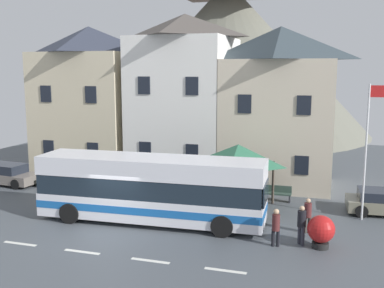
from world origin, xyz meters
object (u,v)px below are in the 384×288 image
Objects in this scene: hilltop_castle at (226,52)px; townhouse_02 at (279,107)px; public_bench at (275,193)px; flagpole at (368,142)px; parked_car_00 at (76,179)px; parked_car_02 at (7,174)px; bus_shelter at (238,155)px; harbour_buoy at (321,230)px; pedestrian_01 at (308,214)px; pedestrian_00 at (302,223)px; townhouse_01 at (185,97)px; pedestrian_02 at (276,225)px; townhouse_00 at (91,100)px; transit_bus at (151,190)px; parked_car_01 at (384,202)px.

townhouse_02 is at bearing -69.19° from hilltop_castle.
public_bench is 6.07m from flagpole.
parked_car_00 is 1.01× the size of parked_car_02.
harbour_buoy is (4.40, -4.22, -2.16)m from bus_shelter.
pedestrian_01 is 4.81m from flagpole.
bus_shelter is 2.12× the size of pedestrian_00.
bus_shelter reaches higher than parked_car_00.
townhouse_01 is 13.70m from pedestrian_01.
parked_car_02 is 17.07m from public_bench.
parked_car_00 is 2.40× the size of public_bench.
parked_car_00 is (-10.44, 1.18, -2.31)m from bus_shelter.
townhouse_00 is at bearing 143.41° from pedestrian_02.
parked_car_02 is (-10.15, -5.88, -4.85)m from townhouse_01.
pedestrian_02 is at bearing -12.06° from parked_car_02.
parked_car_02 is 20.34m from harbour_buoy.
bus_shelter is (12.13, -6.33, -2.23)m from townhouse_00.
townhouse_00 reaches higher than public_bench.
townhouse_01 is at bearing 146.17° from public_bench.
hilltop_castle reaches higher than harbour_buoy.
pedestrian_01 is at bearing 110.77° from harbour_buoy.
parked_car_02 reaches higher than parked_car_00.
townhouse_02 reaches higher than harbour_buoy.
townhouse_00 reaches higher than transit_bus.
parked_car_01 is (19.50, -4.84, -4.55)m from townhouse_00.
pedestrian_02 is at bearing -55.90° from townhouse_01.
parked_car_01 is (10.98, 4.71, -1.00)m from transit_bus.
transit_bus is 7.99× the size of harbour_buoy.
pedestrian_00 is at bearing -96.37° from pedestrian_01.
parked_car_00 is (-11.79, -4.86, -4.36)m from townhouse_02.
pedestrian_00 is (2.25, -10.09, -4.04)m from townhouse_02.
parked_car_02 is at bearing 178.06° from flagpole.
townhouse_01 is 22.95m from hilltop_castle.
flagpole is (16.76, -0.99, 3.28)m from parked_car_00.
parked_car_01 is at bearing -170.89° from parked_car_00.
hilltop_castle is 32.72m from parked_car_01.
bus_shelter reaches higher than parked_car_01.
transit_bus reaches higher than parked_car_02.
parked_car_01 is at bearing -13.93° from townhouse_00.
flagpole is (4.97, -5.85, -1.08)m from townhouse_02.
public_bench is 0.27× the size of flagpole.
transit_bus is 10.74m from flagpole.
pedestrian_00 reaches higher than pedestrian_01.
townhouse_02 is 5.93m from public_bench.
parked_car_01 is at bearing -37.02° from townhouse_02.
pedestrian_00 reaches higher than parked_car_00.
harbour_buoy is (-2.98, -5.71, 0.16)m from parked_car_01.
transit_bus is at bearing -118.12° from townhouse_02.
hilltop_castle reaches higher than parked_car_01.
flagpole is at bearing 57.25° from pedestrian_00.
townhouse_01 is 15.32m from harbour_buoy.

